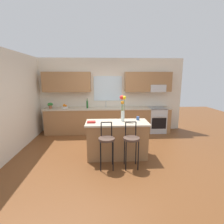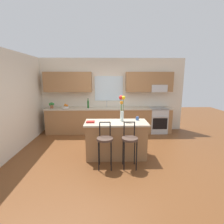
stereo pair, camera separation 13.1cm
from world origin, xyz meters
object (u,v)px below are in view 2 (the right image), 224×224
object	(u,v)px
oven_range	(158,120)
bottle_olive_oil	(88,104)
cookbook	(90,122)
kitchen_island	(116,139)
fruit_bowl_oranges	(66,107)
bar_stool_middle	(130,141)
mug_ceramic	(137,118)
flower_vase	(122,106)
bar_stool_near	(105,141)
potted_plant_small	(52,105)

from	to	relation	value
oven_range	bottle_olive_oil	world-z (taller)	bottle_olive_oil
oven_range	cookbook	distance (m)	3.08
kitchen_island	fruit_bowl_oranges	size ratio (longest dim) A/B	6.50
bar_stool_middle	mug_ceramic	xyz separation A→B (m)	(0.28, 0.73, 0.33)
flower_vase	fruit_bowl_oranges	distance (m)	2.72
kitchen_island	fruit_bowl_oranges	world-z (taller)	fruit_bowl_oranges
cookbook	bottle_olive_oil	xyz separation A→B (m)	(-0.28, 2.04, 0.13)
bar_stool_near	cookbook	distance (m)	0.71
kitchen_island	flower_vase	bearing A→B (deg)	28.54
kitchen_island	mug_ceramic	bearing A→B (deg)	17.16
fruit_bowl_oranges	bar_stool_middle	bearing A→B (deg)	-52.03
oven_range	cookbook	xyz separation A→B (m)	(-2.28, -2.02, 0.48)
mug_ceramic	bottle_olive_oil	bearing A→B (deg)	128.67
bar_stool_middle	mug_ceramic	bearing A→B (deg)	68.89
bottle_olive_oil	oven_range	bearing A→B (deg)	-0.55
cookbook	potted_plant_small	bearing A→B (deg)	127.92
fruit_bowl_oranges	potted_plant_small	distance (m)	0.50
cookbook	bottle_olive_oil	world-z (taller)	bottle_olive_oil
kitchen_island	flower_vase	world-z (taller)	flower_vase
oven_range	fruit_bowl_oranges	size ratio (longest dim) A/B	3.83
bar_stool_middle	cookbook	distance (m)	1.10
oven_range	cookbook	size ratio (longest dim) A/B	4.60
fruit_bowl_oranges	mug_ceramic	bearing A→B (deg)	-38.84
bar_stool_middle	potted_plant_small	world-z (taller)	potted_plant_small
bar_stool_near	bar_stool_middle	world-z (taller)	same
flower_vase	potted_plant_small	world-z (taller)	flower_vase
kitchen_island	bottle_olive_oil	distance (m)	2.29
kitchen_island	potted_plant_small	bearing A→B (deg)	137.92
kitchen_island	mug_ceramic	distance (m)	0.77
kitchen_island	potted_plant_small	xyz separation A→B (m)	(-2.23, 2.01, 0.58)
mug_ceramic	potted_plant_small	world-z (taller)	potted_plant_small
mug_ceramic	potted_plant_small	size ratio (longest dim) A/B	0.43
kitchen_island	flower_vase	size ratio (longest dim) A/B	2.38
fruit_bowl_oranges	bottle_olive_oil	xyz separation A→B (m)	(0.82, -0.00, 0.10)
bar_stool_middle	fruit_bowl_oranges	world-z (taller)	fruit_bowl_oranges
oven_range	cookbook	bearing A→B (deg)	-138.50
mug_ceramic	potted_plant_small	bearing A→B (deg)	146.55
flower_vase	potted_plant_small	size ratio (longest dim) A/B	3.12
cookbook	oven_range	bearing A→B (deg)	41.50
bar_stool_middle	potted_plant_small	xyz separation A→B (m)	(-2.50, 2.57, 0.41)
fruit_bowl_oranges	potted_plant_small	xyz separation A→B (m)	(-0.50, -0.00, 0.07)
bar_stool_middle	potted_plant_small	bearing A→B (deg)	134.26
oven_range	fruit_bowl_oranges	bearing A→B (deg)	179.52
cookbook	fruit_bowl_oranges	world-z (taller)	fruit_bowl_oranges
kitchen_island	cookbook	xyz separation A→B (m)	(-0.64, -0.03, 0.47)
bar_stool_middle	potted_plant_small	size ratio (longest dim) A/B	4.95
bar_stool_near	potted_plant_small	world-z (taller)	potted_plant_small
bar_stool_near	cookbook	world-z (taller)	bar_stool_near
kitchen_island	bar_stool_near	world-z (taller)	bar_stool_near
kitchen_island	potted_plant_small	distance (m)	3.06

